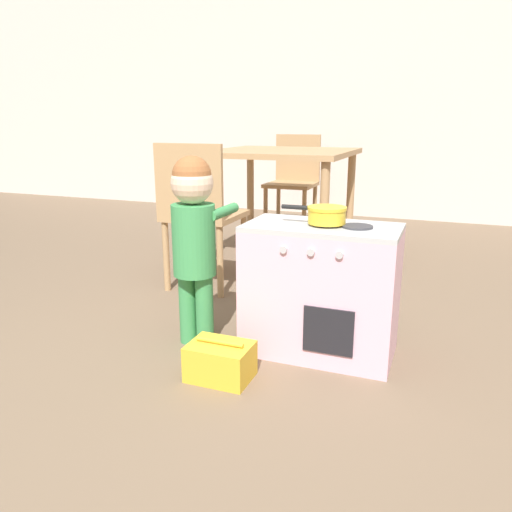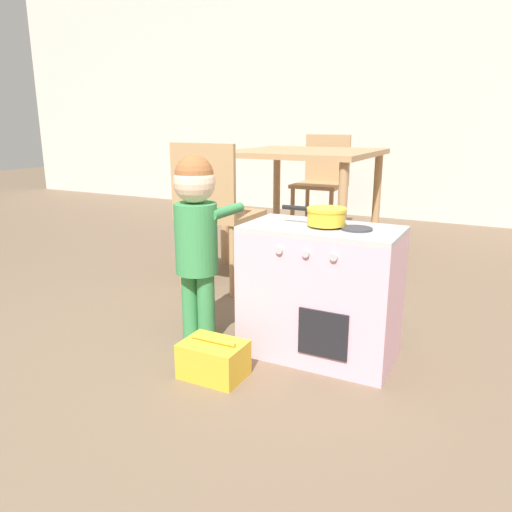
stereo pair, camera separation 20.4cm
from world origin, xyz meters
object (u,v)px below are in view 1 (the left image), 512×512
Objects in this scene: dining_chair_far at (293,180)px; dining_table at (282,165)px; toy_basket at (220,361)px; child_figure at (194,227)px; toy_pot at (326,214)px; dining_chair_near at (200,212)px; play_kitchen at (320,290)px.

dining_table is at bearing 101.60° from dining_chair_far.
dining_chair_far reaches higher than toy_basket.
child_figure is at bearing 132.39° from toy_basket.
dining_chair_far reaches higher than child_figure.
toy_pot is 0.32× the size of dining_chair_near.
toy_pot is (0.01, 0.00, 0.32)m from play_kitchen.
dining_chair_near is at bearing 88.95° from dining_chair_far.
dining_chair_far reaches higher than toy_pot.
play_kitchen is at bearing 51.23° from toy_basket.
child_figure is at bearing -168.21° from toy_pot.
dining_chair_near reaches higher than toy_basket.
toy_pot is 0.28× the size of dining_table.
child_figure reaches higher than dining_table.
child_figure is 0.86× the size of dining_table.
toy_pot is 0.55m from child_figure.
toy_pot is at bearing 2.26° from play_kitchen.
dining_chair_far reaches higher than dining_table.
dining_chair_far is (-0.82, 2.24, -0.14)m from toy_pot.
child_figure is 0.74m from dining_chair_near.
dining_table reaches higher than play_kitchen.
toy_pot is 0.32× the size of child_figure.
toy_basket is (0.23, -0.25, -0.45)m from child_figure.
toy_basket is 1.90m from dining_table.
toy_basket is 2.68m from dining_chair_far.
toy_pot is at bearing 11.79° from child_figure.
dining_chair_far reaches higher than play_kitchen.
toy_pot reaches higher than play_kitchen.
dining_chair_near is at bearing 115.76° from child_figure.
child_figure is at bearing -167.99° from play_kitchen.
toy_pot is 1.56m from dining_table.
dining_chair_far is (-0.52, 2.60, 0.38)m from toy_basket.
play_kitchen is at bearing -33.59° from dining_chair_near.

